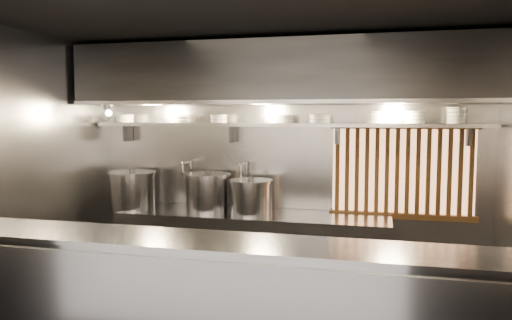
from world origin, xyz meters
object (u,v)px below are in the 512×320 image
at_px(stock_pot_left, 132,190).
at_px(stock_pot_mid, 251,197).
at_px(pendant_bulb, 272,117).
at_px(stock_pot_right, 208,192).
at_px(heat_lamp, 107,108).

bearing_deg(stock_pot_left, stock_pot_mid, 0.17).
xyz_separation_m(stock_pot_left, stock_pot_mid, (1.44, 0.00, -0.03)).
bearing_deg(stock_pot_mid, pendant_bulb, 23.44).
bearing_deg(stock_pot_mid, stock_pot_right, 173.06).
xyz_separation_m(pendant_bulb, stock_pot_mid, (-0.21, -0.09, -0.87)).
height_order(heat_lamp, stock_pot_left, heat_lamp).
relative_size(pendant_bulb, stock_pot_mid, 0.34).
relative_size(pendant_bulb, stock_pot_right, 0.35).
height_order(pendant_bulb, stock_pot_left, pendant_bulb).
distance_m(stock_pot_left, stock_pot_mid, 1.44).
bearing_deg(heat_lamp, stock_pot_right, 16.75).
xyz_separation_m(heat_lamp, stock_pot_mid, (1.59, 0.26, -0.98)).
distance_m(heat_lamp, stock_pot_mid, 1.88).
bearing_deg(pendant_bulb, heat_lamp, -169.00).
relative_size(stock_pot_left, stock_pot_right, 1.08).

